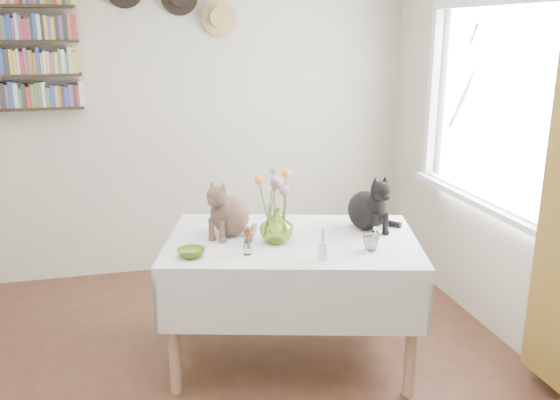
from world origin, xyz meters
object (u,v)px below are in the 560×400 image
object	(u,v)px
dining_table	(292,269)
flower_vase	(277,225)
black_cat	(367,200)
tabby_cat	(230,205)
bookshelf_unit	(5,47)

from	to	relation	value
dining_table	flower_vase	distance (m)	0.31
black_cat	tabby_cat	bearing A→B (deg)	158.29
tabby_cat	bookshelf_unit	bearing A→B (deg)	179.05
black_cat	bookshelf_unit	xyz separation A→B (m)	(-2.19, 1.48, 0.88)
dining_table	bookshelf_unit	world-z (taller)	bookshelf_unit
tabby_cat	bookshelf_unit	size ratio (longest dim) A/B	0.36
tabby_cat	dining_table	bearing A→B (deg)	17.57
dining_table	flower_vase	world-z (taller)	flower_vase
black_cat	bookshelf_unit	size ratio (longest dim) A/B	0.36
bookshelf_unit	flower_vase	bearing A→B (deg)	-44.66
dining_table	bookshelf_unit	size ratio (longest dim) A/B	1.65
tabby_cat	flower_vase	size ratio (longest dim) A/B	1.78
flower_vase	bookshelf_unit	world-z (taller)	bookshelf_unit
flower_vase	bookshelf_unit	size ratio (longest dim) A/B	0.20
dining_table	tabby_cat	distance (m)	0.53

